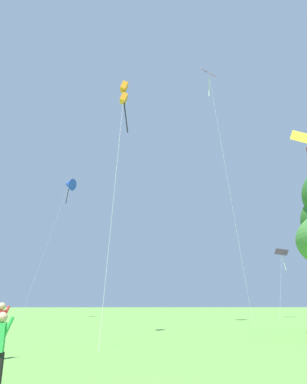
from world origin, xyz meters
TOP-DOWN VIEW (x-y plane):
  - kite_orange_box at (-1.37, 16.49)m, footprint 0.86×6.54m
  - kite_black_large at (20.54, 44.59)m, footprint 4.05×5.22m
  - kite_pink_low at (7.59, 28.59)m, footprint 1.78×7.35m
  - kite_blue_delta at (-9.86, 44.62)m, footprint 4.62×6.51m
  - person_in_blue_jacket at (-5.08, 8.54)m, footprint 0.51×0.43m

SIDE VIEW (x-z plane):
  - person_in_blue_jacket at x=-5.08m, z-range 0.19..2.01m
  - kite_black_large at x=20.54m, z-range 3.59..13.01m
  - kite_orange_box at x=-1.37m, z-range 7.18..23.45m
  - kite_blue_delta at x=-9.86m, z-range 8.61..27.86m
  - kite_pink_low at x=7.59m, z-range 11.55..38.67m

